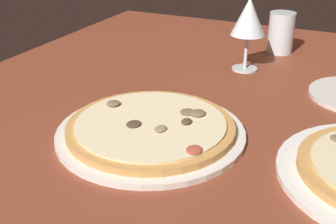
{
  "coord_description": "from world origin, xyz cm",
  "views": [
    {
      "loc": [
        -66.57,
        -27.8,
        40.31
      ],
      "look_at": [
        -4.0,
        1.42,
        7.0
      ],
      "focal_mm": 46.34,
      "sensor_mm": 36.0,
      "label": 1
    }
  ],
  "objects": [
    {
      "name": "dining_table",
      "position": [
        0.0,
        0.0,
        2.0
      ],
      "size": [
        150.0,
        110.0,
        4.0
      ],
      "primitive_type": "cube",
      "color": "brown",
      "rests_on": "ground"
    },
    {
      "name": "wine_glass_near",
      "position": [
        31.07,
        -2.71,
        16.39
      ],
      "size": [
        8.05,
        8.05,
        17.28
      ],
      "color": "silver",
      "rests_on": "dining_table"
    },
    {
      "name": "pizza_main",
      "position": [
        -7.98,
        2.81,
        5.21
      ],
      "size": [
        32.67,
        32.67,
        3.36
      ],
      "color": "silver",
      "rests_on": "dining_table"
    },
    {
      "name": "water_glass",
      "position": [
        48.12,
        -7.36,
        8.7
      ],
      "size": [
        6.78,
        6.78,
        10.76
      ],
      "color": "silver",
      "rests_on": "dining_table"
    }
  ]
}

